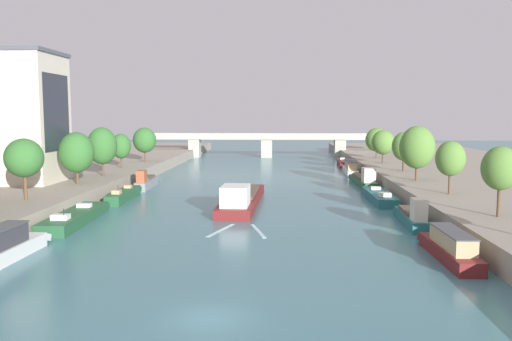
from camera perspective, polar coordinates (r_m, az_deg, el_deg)
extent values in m
plane|color=#42757F|center=(29.78, -5.14, -15.85)|extent=(400.00, 400.00, 0.00)
cube|color=gray|center=(92.45, -23.39, -0.63)|extent=(36.00, 170.00, 2.07)
cube|color=gray|center=(89.26, 24.50, -0.90)|extent=(36.00, 170.00, 2.07)
cube|color=maroon|center=(65.02, -1.49, -3.26)|extent=(4.65, 21.16, 1.02)
cube|color=maroon|center=(75.70, -0.59, -1.84)|extent=(3.79, 1.35, 0.87)
cube|color=maroon|center=(64.93, -1.49, -2.79)|extent=(4.73, 21.16, 0.06)
cube|color=white|center=(57.74, -2.27, -2.76)|extent=(3.10, 4.30, 2.24)
cube|color=black|center=(59.76, -2.02, -2.13)|extent=(2.37, 0.11, 0.63)
cube|color=brown|center=(66.97, -1.30, -2.33)|extent=(3.44, 11.04, 0.36)
cylinder|color=#232328|center=(58.58, -1.59, -3.19)|extent=(0.07, 0.07, 1.10)
cube|color=silver|center=(50.38, 0.23, -6.61)|extent=(1.81, 5.91, 0.03)
cube|color=silver|center=(50.78, -3.85, -6.52)|extent=(2.19, 5.82, 0.03)
cube|color=silver|center=(49.01, -22.80, -6.70)|extent=(2.04, 1.29, 0.91)
cube|color=#235633|center=(56.91, -19.18, -4.92)|extent=(3.37, 13.40, 1.09)
cube|color=#235633|center=(63.41, -17.03, -3.64)|extent=(2.80, 1.33, 0.91)
cube|color=#235633|center=(56.81, -19.20, -4.35)|extent=(3.42, 13.40, 0.06)
cube|color=white|center=(59.48, -18.25, -3.63)|extent=(1.48, 0.95, 0.40)
cube|color=white|center=(53.34, -20.58, -4.78)|extent=(1.63, 1.16, 0.48)
cylinder|color=#232328|center=(52.88, -20.26, -4.51)|extent=(0.07, 0.07, 1.10)
cube|color=#235633|center=(70.25, -14.29, -2.66)|extent=(2.05, 10.44, 1.21)
cube|color=#235633|center=(75.52, -13.13, -1.93)|extent=(1.79, 1.29, 0.97)
cube|color=#235633|center=(70.16, -14.30, -2.15)|extent=(2.09, 10.44, 0.06)
cube|color=tan|center=(72.30, -13.80, -1.71)|extent=(0.94, 0.92, 0.40)
cube|color=tan|center=(67.35, -14.99, -2.28)|extent=(1.04, 1.12, 0.48)
cylinder|color=#232328|center=(67.03, -14.82, -2.04)|extent=(0.07, 0.07, 1.10)
cube|color=gray|center=(81.21, -11.86, -1.43)|extent=(1.99, 9.46, 1.23)
cube|color=gray|center=(86.10, -11.13, -0.90)|extent=(1.60, 1.31, 0.98)
cube|color=gray|center=(81.13, -11.87, -0.98)|extent=(2.02, 9.46, 0.06)
cube|color=#9E5133|center=(77.93, -12.39, -0.62)|extent=(1.30, 1.93, 1.73)
cube|color=black|center=(78.82, -12.24, -0.35)|extent=(0.99, 0.07, 0.48)
cube|color=brown|center=(82.02, -11.73, -0.75)|extent=(1.46, 4.93, 0.36)
cylinder|color=#232328|center=(78.28, -12.15, -0.81)|extent=(0.07, 0.07, 1.10)
cube|color=maroon|center=(43.23, 20.41, -8.49)|extent=(2.17, 9.54, 1.01)
cube|color=maroon|center=(47.92, 18.44, -6.87)|extent=(1.88, 1.26, 0.87)
cube|color=maroon|center=(43.11, 20.44, -7.80)|extent=(2.21, 9.54, 0.06)
cube|color=tan|center=(42.52, 20.68, -7.09)|extent=(1.74, 6.12, 1.25)
cube|color=#4C4C51|center=(42.38, 20.71, -6.22)|extent=(1.86, 6.30, 0.08)
cylinder|color=#232328|center=(40.47, 22.18, -7.93)|extent=(0.07, 0.07, 1.10)
cube|color=#23666B|center=(55.34, 16.60, -5.18)|extent=(2.04, 9.51, 1.03)
cube|color=#23666B|center=(60.21, 15.61, -4.14)|extent=(1.68, 1.27, 0.88)
cube|color=#23666B|center=(55.24, 16.61, -4.62)|extent=(2.07, 9.51, 0.06)
cube|color=beige|center=(51.95, 17.38, -4.10)|extent=(1.35, 1.93, 2.11)
cube|color=black|center=(52.82, 17.16, -3.58)|extent=(1.03, 0.06, 0.59)
cube|color=brown|center=(56.11, 16.42, -4.24)|extent=(1.51, 4.96, 0.36)
cylinder|color=#232328|center=(52.46, 17.55, -4.57)|extent=(0.07, 0.07, 1.10)
cube|color=#23666B|center=(69.16, 13.32, -2.83)|extent=(2.69, 11.97, 1.08)
cube|color=#23666B|center=(75.28, 12.40, -2.01)|extent=(2.44, 1.26, 0.90)
cube|color=#23666B|center=(69.07, 13.34, -2.37)|extent=(2.75, 11.97, 0.06)
cube|color=beige|center=(71.59, 12.94, -1.88)|extent=(1.29, 0.91, 0.40)
cube|color=beige|center=(65.79, 13.90, -2.56)|extent=(1.42, 1.12, 0.48)
cylinder|color=#232328|center=(65.59, 14.28, -2.33)|extent=(0.07, 0.07, 1.10)
cube|color=#235633|center=(84.54, 11.60, -1.23)|extent=(2.78, 12.43, 0.93)
cube|color=#235633|center=(90.89, 10.83, -0.64)|extent=(2.24, 1.29, 0.83)
cube|color=#235633|center=(84.48, 11.61, -0.89)|extent=(2.83, 12.43, 0.06)
cube|color=beige|center=(80.26, 12.19, -0.48)|extent=(1.83, 2.53, 2.16)
cube|color=black|center=(81.44, 12.03, -0.15)|extent=(1.39, 0.08, 0.60)
cube|color=brown|center=(85.66, 11.46, -0.65)|extent=(2.05, 6.49, 0.36)
cylinder|color=#232328|center=(80.87, 12.36, -0.81)|extent=(0.07, 0.07, 1.10)
cube|color=silver|center=(100.17, 10.25, -0.07)|extent=(2.33, 11.38, 0.92)
cube|color=silver|center=(106.11, 9.94, 0.33)|extent=(1.91, 1.26, 0.82)
cube|color=silver|center=(100.12, 10.26, 0.21)|extent=(2.37, 11.38, 0.06)
cube|color=tan|center=(99.49, 10.30, 0.61)|extent=(1.85, 7.29, 1.44)
cube|color=#4C4C51|center=(99.42, 10.31, 1.04)|extent=(1.97, 7.51, 0.08)
cylinder|color=#232328|center=(96.73, 10.64, 0.35)|extent=(0.07, 0.07, 1.10)
cube|color=maroon|center=(114.55, 9.50, 0.78)|extent=(2.42, 10.92, 1.15)
cube|color=maroon|center=(120.28, 9.29, 1.09)|extent=(1.96, 1.31, 0.94)
cube|color=maroon|center=(114.50, 9.51, 1.08)|extent=(2.46, 10.92, 0.06)
cube|color=white|center=(116.85, 9.42, 1.29)|extent=(1.04, 0.94, 0.40)
cube|color=white|center=(111.46, 9.63, 1.08)|extent=(1.15, 1.14, 0.48)
cylinder|color=#232328|center=(111.24, 9.80, 1.22)|extent=(0.07, 0.07, 1.10)
cylinder|color=brown|center=(60.80, -23.89, -1.37)|extent=(0.38, 0.38, 3.35)
ellipsoid|color=#336B2D|center=(60.52, -24.01, 1.27)|extent=(4.03, 4.03, 4.12)
cylinder|color=brown|center=(72.00, -18.94, -0.34)|extent=(0.34, 0.34, 2.70)
ellipsoid|color=#336B2D|center=(71.75, -19.01, 1.88)|extent=(4.49, 4.49, 5.28)
cylinder|color=brown|center=(80.47, -16.39, 0.48)|extent=(0.31, 0.31, 2.95)
ellipsoid|color=#336B2D|center=(80.24, -16.46, 2.60)|extent=(4.32, 4.32, 5.47)
cylinder|color=brown|center=(92.16, -14.49, 1.09)|extent=(0.28, 0.28, 2.51)
ellipsoid|color=#336B2D|center=(91.99, -14.53, 2.59)|extent=(3.30, 3.30, 4.24)
cylinder|color=brown|center=(103.03, -12.04, 1.75)|extent=(0.31, 0.31, 2.80)
ellipsoid|color=#336B2D|center=(102.86, -12.08, 3.26)|extent=(4.44, 4.44, 4.84)
cylinder|color=brown|center=(51.12, 25.01, -2.80)|extent=(0.31, 0.31, 3.27)
ellipsoid|color=#568438|center=(50.80, 25.15, 0.22)|extent=(3.28, 3.28, 3.91)
cylinder|color=brown|center=(63.55, 20.39, -1.09)|extent=(0.27, 0.27, 2.97)
ellipsoid|color=#568438|center=(63.29, 20.47, 1.23)|extent=(3.34, 3.34, 4.02)
cylinder|color=brown|center=(75.00, 17.12, 0.07)|extent=(0.31, 0.31, 2.97)
ellipsoid|color=#568438|center=(74.75, 17.19, 2.44)|extent=(4.76, 4.76, 5.87)
cylinder|color=brown|center=(86.98, 15.82, 0.83)|extent=(0.38, 0.38, 2.70)
ellipsoid|color=#568438|center=(86.78, 15.87, 2.55)|extent=(3.85, 3.85, 4.63)
cylinder|color=brown|center=(100.48, 13.68, 1.55)|extent=(0.29, 0.29, 2.61)
ellipsoid|color=#568438|center=(100.32, 13.71, 3.01)|extent=(4.24, 4.24, 4.57)
cylinder|color=brown|center=(111.36, 13.01, 1.96)|extent=(0.24, 0.24, 2.47)
ellipsoid|color=#568438|center=(111.21, 13.04, 3.29)|extent=(4.61, 4.61, 4.91)
cube|color=beige|center=(77.63, -25.90, 5.08)|extent=(14.65, 9.62, 16.90)
cube|color=#4C515B|center=(78.05, -26.21, 11.47)|extent=(15.09, 9.91, 0.50)
cube|color=#232833|center=(74.39, -20.94, 5.92)|extent=(0.04, 7.70, 10.14)
cube|color=#ADA899|center=(135.71, 1.18, 3.56)|extent=(61.79, 4.40, 0.60)
cube|color=#ADA899|center=(133.68, 1.16, 3.84)|extent=(61.79, 0.30, 0.90)
cube|color=#ADA899|center=(137.68, 1.21, 3.91)|extent=(61.79, 0.30, 0.90)
cube|color=#ADA899|center=(137.70, -6.71, 2.45)|extent=(2.80, 3.60, 4.70)
cube|color=#ADA899|center=(135.86, 1.18, 2.44)|extent=(2.80, 3.60, 4.70)
cube|color=#ADA899|center=(136.62, 9.13, 2.39)|extent=(2.80, 3.60, 4.70)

